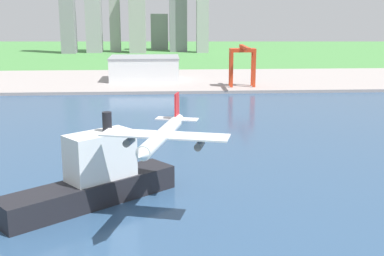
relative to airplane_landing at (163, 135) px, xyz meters
The scene contains 8 objects.
ground_plane 127.28m from the airplane_landing, 79.36° to the left, with size 2400.00×2400.00×0.00m, color #488743.
water_bay 71.86m from the airplane_landing, 69.70° to the left, with size 840.00×360.00×0.15m, color #2D4C70.
industrial_pier 313.94m from the airplane_landing, 85.80° to the left, with size 840.00×140.00×2.50m, color #9F9592.
airplane_landing is the anchor object (origin of this frame).
cargo_ship 35.51m from the airplane_landing, 142.55° to the left, with size 57.95×50.80×31.21m.
port_crane_red 268.75m from the airplane_landing, 76.06° to the left, with size 20.78×41.44×33.66m.
warehouse_main 307.29m from the airplane_landing, 93.04° to the left, with size 61.07×42.75×20.81m.
distant_skyline 627.86m from the airplane_landing, 93.61° to the left, with size 214.36×75.83×152.25m.
Camera 1 is at (-22.45, 29.49, 66.08)m, focal length 47.61 mm.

